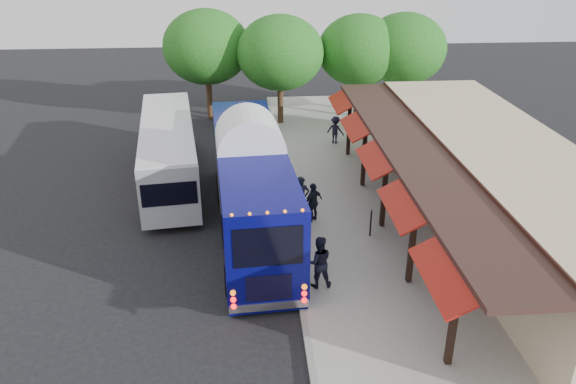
# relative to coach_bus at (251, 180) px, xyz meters

# --- Properties ---
(ground) EXTENTS (90.00, 90.00, 0.00)m
(ground) POSITION_rel_coach_bus_xyz_m (1.45, -4.65, -2.08)
(ground) COLOR black
(ground) RESTS_ON ground
(sidewalk) EXTENTS (10.00, 40.00, 0.15)m
(sidewalk) POSITION_rel_coach_bus_xyz_m (6.45, -0.65, -2.01)
(sidewalk) COLOR #9E9B93
(sidewalk) RESTS_ON ground
(curb) EXTENTS (0.20, 40.00, 0.16)m
(curb) POSITION_rel_coach_bus_xyz_m (1.50, -0.65, -2.01)
(curb) COLOR gray
(curb) RESTS_ON ground
(station_shelter) EXTENTS (8.15, 20.00, 3.60)m
(station_shelter) POSITION_rel_coach_bus_xyz_m (9.83, -0.65, -0.24)
(station_shelter) COLOR #C8B28B
(station_shelter) RESTS_ON ground
(coach_bus) EXTENTS (3.43, 12.26, 3.88)m
(coach_bus) POSITION_rel_coach_bus_xyz_m (0.00, 0.00, 0.00)
(coach_bus) COLOR #080860
(coach_bus) RESTS_ON ground
(city_bus) EXTENTS (3.72, 11.17, 2.94)m
(city_bus) POSITION_rel_coach_bus_xyz_m (-3.84, 4.97, -0.46)
(city_bus) COLOR gray
(city_bus) RESTS_ON ground
(ped_a) EXTENTS (0.71, 0.50, 1.85)m
(ped_a) POSITION_rel_coach_bus_xyz_m (2.05, 0.33, -1.01)
(ped_a) COLOR black
(ped_a) RESTS_ON sidewalk
(ped_b) EXTENTS (0.92, 0.73, 1.85)m
(ped_b) POSITION_rel_coach_bus_xyz_m (2.15, -4.59, -1.01)
(ped_b) COLOR black
(ped_b) RESTS_ON sidewalk
(ped_c) EXTENTS (1.01, 0.94, 1.67)m
(ped_c) POSITION_rel_coach_bus_xyz_m (2.52, 0.13, -1.10)
(ped_c) COLOR black
(ped_c) RESTS_ON sidewalk
(ped_d) EXTENTS (1.16, 1.03, 1.56)m
(ped_d) POSITION_rel_coach_bus_xyz_m (4.85, 9.35, -1.16)
(ped_d) COLOR black
(ped_d) RESTS_ON sidewalk
(sign_board) EXTENTS (0.17, 0.46, 1.04)m
(sign_board) POSITION_rel_coach_bus_xyz_m (4.60, -1.36, -1.23)
(sign_board) COLOR black
(sign_board) RESTS_ON sidewalk
(tree_left) EXTENTS (5.23, 5.23, 6.69)m
(tree_left) POSITION_rel_coach_bus_xyz_m (2.02, 13.39, 2.37)
(tree_left) COLOR #382314
(tree_left) RESTS_ON ground
(tree_mid) EXTENTS (5.13, 5.13, 6.56)m
(tree_mid) POSITION_rel_coach_bus_xyz_m (6.95, 14.26, 2.29)
(tree_mid) COLOR #382314
(tree_mid) RESTS_ON ground
(tree_right) EXTENTS (5.18, 5.18, 6.63)m
(tree_right) POSITION_rel_coach_bus_xyz_m (9.78, 14.26, 2.33)
(tree_right) COLOR #382314
(tree_right) RESTS_ON ground
(tree_far) EXTENTS (5.37, 5.37, 6.87)m
(tree_far) POSITION_rel_coach_bus_xyz_m (-2.42, 14.94, 2.50)
(tree_far) COLOR #382314
(tree_far) RESTS_ON ground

